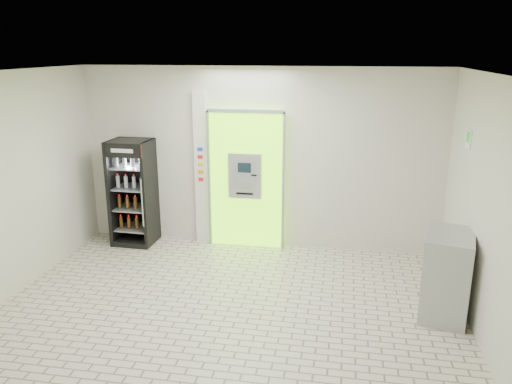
# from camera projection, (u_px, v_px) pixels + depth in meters

# --- Properties ---
(ground) EXTENTS (6.00, 6.00, 0.00)m
(ground) POSITION_uv_depth(u_px,v_px,m) (225.00, 316.00, 6.32)
(ground) COLOR #C1B4A0
(ground) RESTS_ON ground
(room_shell) EXTENTS (6.00, 6.00, 6.00)m
(room_shell) POSITION_uv_depth(u_px,v_px,m) (223.00, 176.00, 5.81)
(room_shell) COLOR beige
(room_shell) RESTS_ON ground
(atm_assembly) EXTENTS (1.30, 0.24, 2.33)m
(atm_assembly) POSITION_uv_depth(u_px,v_px,m) (246.00, 179.00, 8.31)
(atm_assembly) COLOR #7AE90F
(atm_assembly) RESTS_ON ground
(pillar) EXTENTS (0.22, 0.11, 2.60)m
(pillar) POSITION_uv_depth(u_px,v_px,m) (202.00, 169.00, 8.44)
(pillar) COLOR silver
(pillar) RESTS_ON ground
(beverage_cooler) EXTENTS (0.69, 0.65, 1.80)m
(beverage_cooler) POSITION_uv_depth(u_px,v_px,m) (134.00, 194.00, 8.51)
(beverage_cooler) COLOR black
(beverage_cooler) RESTS_ON ground
(steel_cabinet) EXTENTS (0.72, 0.92, 1.09)m
(steel_cabinet) POSITION_uv_depth(u_px,v_px,m) (447.00, 275.00, 6.21)
(steel_cabinet) COLOR #A0A2A7
(steel_cabinet) RESTS_ON ground
(exit_sign) EXTENTS (0.02, 0.22, 0.26)m
(exit_sign) POSITION_uv_depth(u_px,v_px,m) (469.00, 139.00, 6.55)
(exit_sign) COLOR white
(exit_sign) RESTS_ON room_shell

